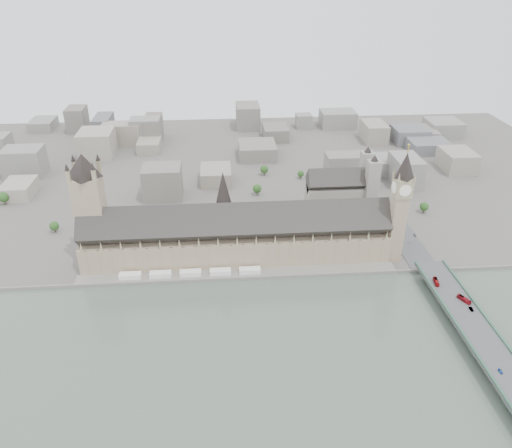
{
  "coord_description": "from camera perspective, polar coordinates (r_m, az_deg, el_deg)",
  "views": [
    {
      "loc": [
        -11.94,
        -358.37,
        239.62
      ],
      "look_at": [
        17.85,
        27.31,
        29.83
      ],
      "focal_mm": 35.0,
      "sensor_mm": 36.0,
      "label": 1
    }
  ],
  "objects": [
    {
      "name": "central_tower",
      "position": [
        425.16,
        -3.74,
        3.11
      ],
      "size": [
        13.0,
        13.0,
        48.0
      ],
      "color": "gray",
      "rests_on": "ground"
    },
    {
      "name": "ground",
      "position": [
        431.27,
        -2.09,
        -5.3
      ],
      "size": [
        900.0,
        900.0,
        0.0
      ],
      "primitive_type": "plane",
      "color": "#595651",
      "rests_on": "ground"
    },
    {
      "name": "bridge_parapets",
      "position": [
        365.85,
        26.04,
        -13.78
      ],
      "size": [
        25.0,
        235.0,
        1.15
      ],
      "primitive_type": null,
      "color": "#335D47",
      "rests_on": "westminster_bridge"
    },
    {
      "name": "elizabeth_tower",
      "position": [
        435.51,
        16.19,
        2.64
      ],
      "size": [
        17.0,
        17.0,
        107.5
      ],
      "color": "tan",
      "rests_on": "ground"
    },
    {
      "name": "river_thames",
      "position": [
        308.15,
        -0.6,
        -22.57
      ],
      "size": [
        600.0,
        600.0,
        0.0
      ],
      "primitive_type": "plane",
      "color": "#4F5D50",
      "rests_on": "ground"
    },
    {
      "name": "red_bus_south",
      "position": [
        408.87,
        22.68,
        -7.94
      ],
      "size": [
        7.3,
        11.65,
        3.22
      ],
      "primitive_type": "imported",
      "rotation": [
        0.0,
        0.0,
        0.43
      ],
      "color": "#A3141F",
      "rests_on": "westminster_bridge"
    },
    {
      "name": "westminster_abbey",
      "position": [
        516.4,
        9.78,
        3.49
      ],
      "size": [
        68.0,
        36.0,
        64.0
      ],
      "color": "gray",
      "rests_on": "ground"
    },
    {
      "name": "red_bus_north",
      "position": [
        421.32,
        19.89,
        -6.21
      ],
      "size": [
        4.38,
        11.5,
        3.13
      ],
      "primitive_type": "imported",
      "rotation": [
        0.0,
        0.0,
        -0.16
      ],
      "color": "#A71314",
      "rests_on": "westminster_bridge"
    },
    {
      "name": "terrace_tents",
      "position": [
        423.99,
        -7.49,
        -5.57
      ],
      "size": [
        118.0,
        7.0,
        4.0
      ],
      "color": "white",
      "rests_on": "river_terrace"
    },
    {
      "name": "city_skyline_inland",
      "position": [
        642.55,
        -3.12,
        8.35
      ],
      "size": [
        720.0,
        360.0,
        38.0
      ],
      "primitive_type": null,
      "color": "gray",
      "rests_on": "ground"
    },
    {
      "name": "car_blue",
      "position": [
        357.81,
        26.16,
        -14.86
      ],
      "size": [
        1.79,
        4.21,
        1.42
      ],
      "primitive_type": "imported",
      "rotation": [
        0.0,
        0.0,
        -0.03
      ],
      "color": "navy",
      "rests_on": "westminster_bridge"
    },
    {
      "name": "westminster_bridge",
      "position": [
        398.27,
        22.91,
        -10.27
      ],
      "size": [
        25.0,
        325.0,
        10.25
      ],
      "primitive_type": "cube",
      "color": "#474749",
      "rests_on": "ground"
    },
    {
      "name": "victoria_tower",
      "position": [
        440.3,
        -18.46,
        2.15
      ],
      "size": [
        30.0,
        30.0,
        100.0
      ],
      "color": "tan",
      "rests_on": "ground"
    },
    {
      "name": "river_terrace",
      "position": [
        424.49,
        -2.05,
        -5.75
      ],
      "size": [
        270.0,
        15.0,
        2.0
      ],
      "primitive_type": "cube",
      "color": "gray",
      "rests_on": "ground"
    },
    {
      "name": "palace_of_westminster",
      "position": [
        436.04,
        -2.26,
        -1.38
      ],
      "size": [
        265.0,
        40.73,
        55.44
      ],
      "color": "tan",
      "rests_on": "ground"
    },
    {
      "name": "car_silver",
      "position": [
        402.08,
        23.39,
        -8.91
      ],
      "size": [
        1.8,
        4.94,
        1.62
      ],
      "primitive_type": "imported",
      "rotation": [
        0.0,
        0.0,
        0.02
      ],
      "color": "gray",
      "rests_on": "westminster_bridge"
    },
    {
      "name": "car_approach",
      "position": [
        483.3,
        17.71,
        -1.25
      ],
      "size": [
        2.05,
        4.77,
        1.37
      ],
      "primitive_type": "imported",
      "rotation": [
        0.0,
        0.0,
        -0.03
      ],
      "color": "gray",
      "rests_on": "westminster_bridge"
    },
    {
      "name": "park_trees",
      "position": [
        478.46,
        -3.63,
        -0.61
      ],
      "size": [
        110.0,
        30.0,
        15.0
      ],
      "primitive_type": null,
      "color": "#1C4619",
      "rests_on": "ground"
    },
    {
      "name": "embankment_wall",
      "position": [
        418.03,
        -2.01,
        -6.27
      ],
      "size": [
        600.0,
        1.5,
        3.0
      ],
      "primitive_type": "cube",
      "color": "gray",
      "rests_on": "ground"
    }
  ]
}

